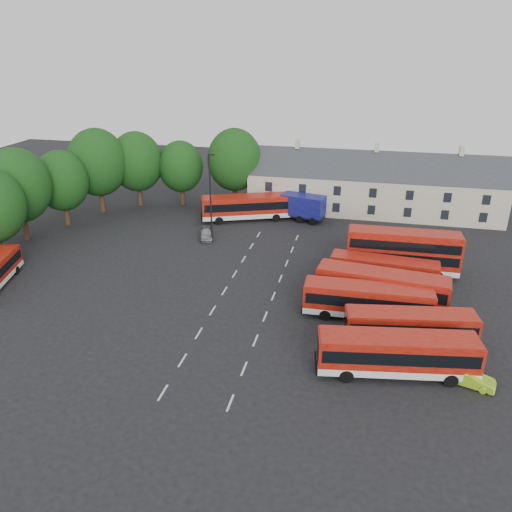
{
  "coord_description": "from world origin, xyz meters",
  "views": [
    {
      "loc": [
        12.79,
        -40.56,
        23.31
      ],
      "look_at": [
        2.29,
        6.32,
        2.2
      ],
      "focal_mm": 35.0,
      "sensor_mm": 36.0,
      "label": 1
    }
  ],
  "objects_px": {
    "box_truck": "(296,205)",
    "lamppost": "(211,196)",
    "bus_dd_south": "(403,250)",
    "silver_car": "(206,233)",
    "bus_row_a": "(397,352)",
    "lime_car": "(469,378)"
  },
  "relations": [
    {
      "from": "bus_row_a",
      "to": "lime_car",
      "type": "height_order",
      "value": "bus_row_a"
    },
    {
      "from": "box_truck",
      "to": "silver_car",
      "type": "relative_size",
      "value": 2.18
    },
    {
      "from": "box_truck",
      "to": "lime_car",
      "type": "bearing_deg",
      "value": -48.27
    },
    {
      "from": "silver_car",
      "to": "lamppost",
      "type": "relative_size",
      "value": 0.36
    },
    {
      "from": "silver_car",
      "to": "lime_car",
      "type": "height_order",
      "value": "silver_car"
    },
    {
      "from": "box_truck",
      "to": "bus_row_a",
      "type": "bearing_deg",
      "value": -55.65
    },
    {
      "from": "box_truck",
      "to": "lamppost",
      "type": "height_order",
      "value": "lamppost"
    },
    {
      "from": "bus_row_a",
      "to": "bus_dd_south",
      "type": "height_order",
      "value": "bus_dd_south"
    },
    {
      "from": "lamppost",
      "to": "lime_car",
      "type": "bearing_deg",
      "value": -40.43
    },
    {
      "from": "bus_row_a",
      "to": "bus_dd_south",
      "type": "bearing_deg",
      "value": 77.79
    },
    {
      "from": "silver_car",
      "to": "lime_car",
      "type": "bearing_deg",
      "value": -58.08
    },
    {
      "from": "lamppost",
      "to": "silver_car",
      "type": "bearing_deg",
      "value": 136.13
    },
    {
      "from": "lime_car",
      "to": "bus_row_a",
      "type": "bearing_deg",
      "value": 105.33
    },
    {
      "from": "bus_row_a",
      "to": "lime_car",
      "type": "xyz_separation_m",
      "value": [
        5.21,
        -0.12,
        -1.39
      ]
    },
    {
      "from": "bus_dd_south",
      "to": "box_truck",
      "type": "height_order",
      "value": "bus_dd_south"
    },
    {
      "from": "box_truck",
      "to": "silver_car",
      "type": "distance_m",
      "value": 13.84
    },
    {
      "from": "bus_row_a",
      "to": "lime_car",
      "type": "distance_m",
      "value": 5.39
    },
    {
      "from": "box_truck",
      "to": "bus_dd_south",
      "type": "bearing_deg",
      "value": -33.53
    },
    {
      "from": "bus_dd_south",
      "to": "lamppost",
      "type": "xyz_separation_m",
      "value": [
        -22.44,
        4.1,
        3.17
      ]
    },
    {
      "from": "silver_car",
      "to": "box_truck",
      "type": "bearing_deg",
      "value": 26.29
    },
    {
      "from": "bus_row_a",
      "to": "box_truck",
      "type": "xyz_separation_m",
      "value": [
        -12.47,
        33.06,
        0.04
      ]
    },
    {
      "from": "bus_dd_south",
      "to": "box_truck",
      "type": "relative_size",
      "value": 1.35
    }
  ]
}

